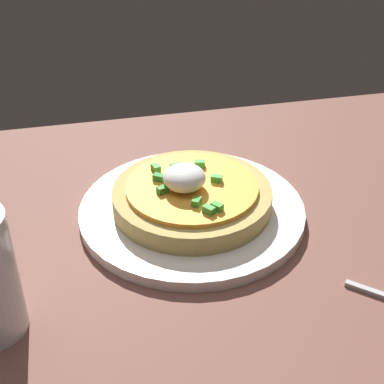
# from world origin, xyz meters

# --- Properties ---
(dining_table) EXTENTS (1.16, 0.65, 0.03)m
(dining_table) POSITION_xyz_m (0.00, 0.00, 0.01)
(dining_table) COLOR brown
(dining_table) RESTS_ON ground
(plate) EXTENTS (0.27, 0.27, 0.01)m
(plate) POSITION_xyz_m (0.06, -0.05, 0.04)
(plate) COLOR white
(plate) RESTS_ON dining_table
(pizza) EXTENTS (0.19, 0.19, 0.06)m
(pizza) POSITION_xyz_m (0.06, -0.05, 0.06)
(pizza) COLOR tan
(pizza) RESTS_ON plate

